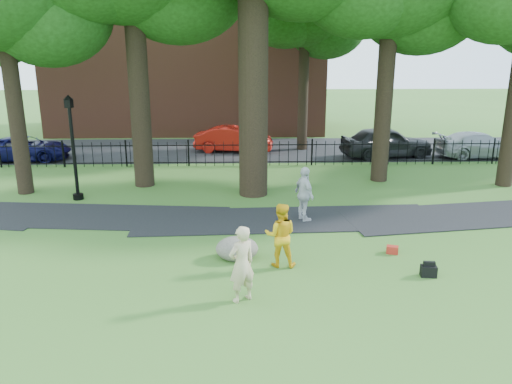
{
  "coord_description": "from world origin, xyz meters",
  "views": [
    {
      "loc": [
        -0.52,
        -11.78,
        5.49
      ],
      "look_at": [
        -0.06,
        2.0,
        1.52
      ],
      "focal_mm": 35.0,
      "sensor_mm": 36.0,
      "label": 1
    }
  ],
  "objects_px": {
    "woman": "(242,264)",
    "lamppost": "(73,150)",
    "red_sedan": "(234,139)",
    "boulder": "(237,247)",
    "man": "(280,235)"
  },
  "relations": [
    {
      "from": "lamppost",
      "to": "red_sedan",
      "type": "relative_size",
      "value": 0.92
    },
    {
      "from": "woman",
      "to": "red_sedan",
      "type": "bearing_deg",
      "value": -120.92
    },
    {
      "from": "lamppost",
      "to": "red_sedan",
      "type": "xyz_separation_m",
      "value": [
        5.81,
        8.91,
        -1.22
      ]
    },
    {
      "from": "woman",
      "to": "boulder",
      "type": "height_order",
      "value": "woman"
    },
    {
      "from": "man",
      "to": "lamppost",
      "type": "height_order",
      "value": "lamppost"
    },
    {
      "from": "boulder",
      "to": "lamppost",
      "type": "relative_size",
      "value": 0.29
    },
    {
      "from": "man",
      "to": "red_sedan",
      "type": "bearing_deg",
      "value": -79.28
    },
    {
      "from": "lamppost",
      "to": "red_sedan",
      "type": "distance_m",
      "value": 10.7
    },
    {
      "from": "woman",
      "to": "lamppost",
      "type": "bearing_deg",
      "value": -84.92
    },
    {
      "from": "red_sedan",
      "to": "man",
      "type": "bearing_deg",
      "value": -166.38
    },
    {
      "from": "woman",
      "to": "lamppost",
      "type": "relative_size",
      "value": 0.46
    },
    {
      "from": "lamppost",
      "to": "boulder",
      "type": "bearing_deg",
      "value": -31.95
    },
    {
      "from": "boulder",
      "to": "woman",
      "type": "bearing_deg",
      "value": -87.12
    },
    {
      "from": "red_sedan",
      "to": "boulder",
      "type": "bearing_deg",
      "value": -170.62
    },
    {
      "from": "lamppost",
      "to": "man",
      "type": "bearing_deg",
      "value": -29.43
    }
  ]
}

